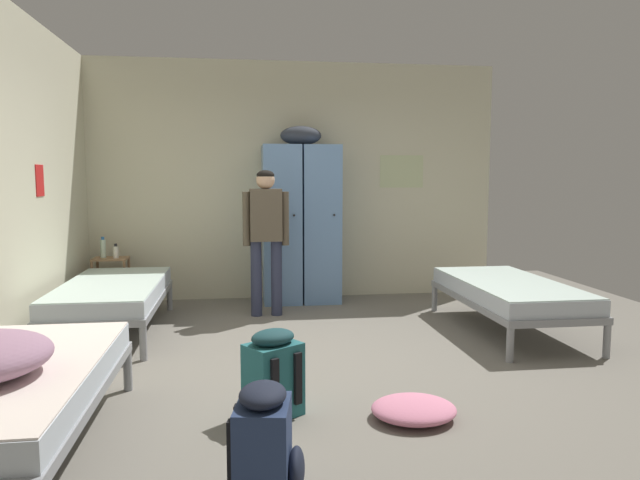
% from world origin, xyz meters
% --- Properties ---
extents(ground_plane, '(8.04, 8.04, 0.00)m').
position_xyz_m(ground_plane, '(0.00, 0.00, 0.00)').
color(ground_plane, slate).
extents(room_backdrop, '(4.98, 5.08, 2.86)m').
position_xyz_m(room_backdrop, '(-1.23, 1.27, 1.43)').
color(room_backdrop, beige).
rests_on(room_backdrop, ground_plane).
extents(locker_bank, '(0.90, 0.55, 2.07)m').
position_xyz_m(locker_bank, '(0.05, 2.23, 0.97)').
color(locker_bank, '#6B93C6').
rests_on(locker_bank, ground_plane).
extents(shelf_unit, '(0.38, 0.30, 0.57)m').
position_xyz_m(shelf_unit, '(-2.13, 2.21, 0.35)').
color(shelf_unit, '#99704C').
rests_on(shelf_unit, ground_plane).
extents(bed_left_rear, '(0.90, 1.90, 0.49)m').
position_xyz_m(bed_left_rear, '(-1.88, 1.06, 0.38)').
color(bed_left_rear, gray).
rests_on(bed_left_rear, ground_plane).
extents(bed_left_front, '(0.90, 1.90, 0.49)m').
position_xyz_m(bed_left_front, '(-1.88, -1.46, 0.38)').
color(bed_left_front, gray).
rests_on(bed_left_front, ground_plane).
extents(bed_right, '(0.90, 1.90, 0.49)m').
position_xyz_m(bed_right, '(1.88, 0.61, 0.38)').
color(bed_right, gray).
rests_on(bed_right, ground_plane).
extents(person_traveler, '(0.49, 0.20, 1.55)m').
position_xyz_m(person_traveler, '(-0.40, 1.57, 0.94)').
color(person_traveler, '#2D334C').
rests_on(person_traveler, ground_plane).
extents(water_bottle, '(0.06, 0.06, 0.24)m').
position_xyz_m(water_bottle, '(-2.21, 2.23, 0.68)').
color(water_bottle, silver).
rests_on(water_bottle, shelf_unit).
extents(lotion_bottle, '(0.06, 0.06, 0.17)m').
position_xyz_m(lotion_bottle, '(-2.06, 2.17, 0.64)').
color(lotion_bottle, white).
rests_on(lotion_bottle, shelf_unit).
extents(backpack_navy, '(0.37, 0.36, 0.55)m').
position_xyz_m(backpack_navy, '(-0.57, -2.07, 0.26)').
color(backpack_navy, navy).
rests_on(backpack_navy, ground_plane).
extents(backpack_teal, '(0.40, 0.41, 0.55)m').
position_xyz_m(backpack_teal, '(-0.49, -1.11, 0.26)').
color(backpack_teal, '#23666B').
rests_on(backpack_teal, ground_plane).
extents(clothes_pile_pink, '(0.53, 0.47, 0.12)m').
position_xyz_m(clothes_pile_pink, '(0.37, -1.28, 0.06)').
color(clothes_pile_pink, pink).
rests_on(clothes_pile_pink, ground_plane).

